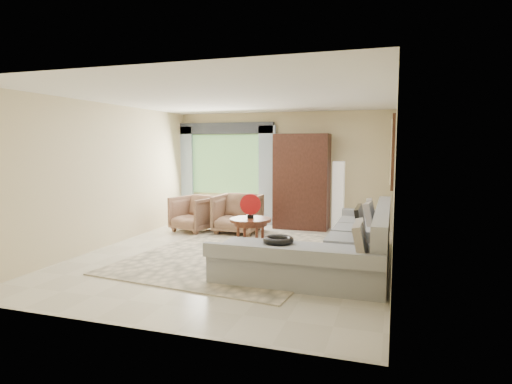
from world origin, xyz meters
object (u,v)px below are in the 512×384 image
(sectional_sofa, at_px, (342,250))
(tv_screen, at_px, (361,223))
(potted_plant, at_px, (191,210))
(armchair_right, at_px, (238,214))
(armchair_left, at_px, (194,214))
(armoire, at_px, (302,181))
(coffee_table, at_px, (250,238))
(floor_lamp, at_px, (338,196))

(sectional_sofa, distance_m, tv_screen, 0.52)
(potted_plant, bearing_deg, armchair_right, -33.20)
(armchair_right, bearing_deg, armchair_left, -174.28)
(sectional_sofa, xyz_separation_m, armoire, (-1.23, 2.90, 0.77))
(potted_plant, bearing_deg, armchair_left, -60.02)
(armchair_right, xyz_separation_m, armoire, (1.16, 0.96, 0.64))
(sectional_sofa, height_order, coffee_table, sectional_sofa)
(armchair_right, distance_m, potted_plant, 1.95)
(coffee_table, xyz_separation_m, floor_lamp, (1.04, 2.90, 0.40))
(armoire, bearing_deg, sectional_sofa, -66.94)
(sectional_sofa, height_order, armoire, armoire)
(armchair_left, bearing_deg, potted_plant, 137.03)
(coffee_table, bearing_deg, floor_lamp, 70.23)
(coffee_table, bearing_deg, armchair_right, 116.05)
(armoire, relative_size, floor_lamp, 1.40)
(potted_plant, xyz_separation_m, floor_lamp, (3.59, -0.05, 0.48))
(coffee_table, bearing_deg, armoire, 85.13)
(armoire, bearing_deg, tv_screen, -63.18)
(tv_screen, bearing_deg, armoire, 116.82)
(coffee_table, bearing_deg, sectional_sofa, -2.26)
(tv_screen, relative_size, armchair_right, 0.82)
(tv_screen, xyz_separation_m, armchair_right, (-2.66, 2.01, -0.31))
(coffee_table, relative_size, floor_lamp, 0.45)
(armoire, bearing_deg, floor_lamp, 4.29)
(floor_lamp, bearing_deg, tv_screen, -76.98)
(tv_screen, distance_m, armchair_left, 4.12)
(armoire, distance_m, floor_lamp, 0.86)
(floor_lamp, bearing_deg, armchair_right, -152.63)
(armchair_right, distance_m, armoire, 1.63)
(armchair_left, bearing_deg, coffee_table, -26.65)
(coffee_table, xyz_separation_m, potted_plant, (-2.55, 2.95, -0.08))
(floor_lamp, bearing_deg, potted_plant, 179.23)
(potted_plant, relative_size, armoire, 0.26)
(coffee_table, relative_size, armoire, 0.32)
(sectional_sofa, bearing_deg, armchair_right, 140.98)
(coffee_table, relative_size, potted_plant, 1.23)
(armchair_right, height_order, floor_lamp, floor_lamp)
(coffee_table, distance_m, armchair_left, 2.61)
(armchair_left, xyz_separation_m, potted_plant, (-0.66, 1.15, -0.11))
(armchair_right, relative_size, potted_plant, 1.67)
(armoire, bearing_deg, coffee_table, -94.87)
(armchair_left, bearing_deg, tv_screen, -10.96)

